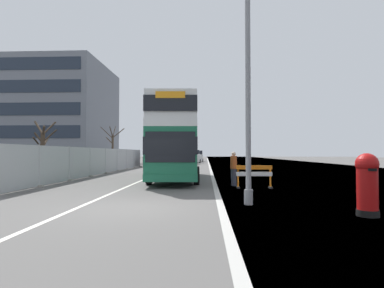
% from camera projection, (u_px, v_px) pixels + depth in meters
% --- Properties ---
extents(ground, '(140.00, 280.00, 0.10)m').
position_uv_depth(ground, '(152.00, 209.00, 9.76)').
color(ground, '#565451').
extents(double_decker_bus, '(3.23, 11.47, 4.81)m').
position_uv_depth(double_decker_bus, '(176.00, 140.00, 20.22)').
color(double_decker_bus, '#196042').
rests_on(double_decker_bus, ground).
extents(lamppost_foreground, '(0.29, 0.70, 9.65)m').
position_uv_depth(lamppost_foreground, '(248.00, 68.00, 10.40)').
color(lamppost_foreground, gray).
rests_on(lamppost_foreground, ground).
extents(red_pillar_postbox, '(0.60, 0.60, 1.71)m').
position_uv_depth(red_pillar_postbox, '(367.00, 182.00, 8.40)').
color(red_pillar_postbox, black).
rests_on(red_pillar_postbox, ground).
extents(roadworks_barrier, '(1.74, 0.45, 1.12)m').
position_uv_depth(roadworks_barrier, '(254.00, 174.00, 15.05)').
color(roadworks_barrier, orange).
rests_on(roadworks_barrier, ground).
extents(construction_site_fence, '(0.44, 27.40, 2.16)m').
position_uv_depth(construction_site_fence, '(105.00, 161.00, 25.67)').
color(construction_site_fence, '#A8AAAD').
rests_on(construction_site_fence, ground).
extents(car_oncoming_near, '(2.08, 4.45, 2.09)m').
position_uv_depth(car_oncoming_near, '(154.00, 159.00, 38.54)').
color(car_oncoming_near, black).
rests_on(car_oncoming_near, ground).
extents(car_receding_mid, '(1.98, 4.21, 2.31)m').
position_uv_depth(car_receding_mid, '(189.00, 157.00, 47.84)').
color(car_receding_mid, slate).
rests_on(car_receding_mid, ground).
extents(car_receding_far, '(1.96, 4.39, 2.25)m').
position_uv_depth(car_receding_far, '(195.00, 157.00, 54.17)').
color(car_receding_far, silver).
rests_on(car_receding_far, ground).
extents(car_far_side, '(1.91, 4.08, 2.21)m').
position_uv_depth(car_far_side, '(199.00, 156.00, 63.53)').
color(car_far_side, silver).
rests_on(car_far_side, ground).
extents(bare_tree_far_verge_near, '(2.81, 3.63, 5.08)m').
position_uv_depth(bare_tree_far_verge_near, '(43.00, 145.00, 31.34)').
color(bare_tree_far_verge_near, '#4C3D2D').
rests_on(bare_tree_far_verge_near, ground).
extents(bare_tree_far_verge_mid, '(2.96, 2.52, 5.42)m').
position_uv_depth(bare_tree_far_verge_mid, '(113.00, 146.00, 41.32)').
color(bare_tree_far_verge_mid, '#4C3D2D').
rests_on(bare_tree_far_verge_mid, ground).
extents(pedestrian_at_kerb, '(0.34, 0.34, 1.78)m').
position_uv_depth(pedestrian_at_kerb, '(234.00, 169.00, 16.16)').
color(pedestrian_at_kerb, '#2D3342').
rests_on(pedestrian_at_kerb, ground).
extents(backdrop_office_block, '(28.76, 16.52, 16.39)m').
position_uv_depth(backdrop_office_block, '(22.00, 115.00, 52.56)').
color(backdrop_office_block, gray).
rests_on(backdrop_office_block, ground).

